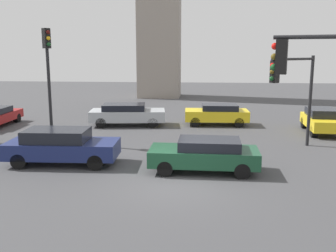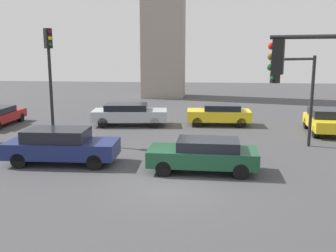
{
  "view_description": "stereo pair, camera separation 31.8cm",
  "coord_description": "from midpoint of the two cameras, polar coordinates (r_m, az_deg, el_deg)",
  "views": [
    {
      "loc": [
        0.79,
        -13.25,
        4.72
      ],
      "look_at": [
        -0.66,
        4.1,
        1.36
      ],
      "focal_mm": 41.13,
      "sensor_mm": 36.0,
      "label": 1
    },
    {
      "loc": [
        1.11,
        -13.22,
        4.72
      ],
      "look_at": [
        -0.66,
        4.1,
        1.36
      ],
      "focal_mm": 41.13,
      "sensor_mm": 36.0,
      "label": 2
    }
  ],
  "objects": [
    {
      "name": "traffic_light_1",
      "position": [
        20.84,
        -16.71,
        8.66
      ],
      "size": [
        0.48,
        0.45,
        5.89
      ],
      "rotation": [
        0.0,
        0.0,
        -0.68
      ],
      "color": "black",
      "rests_on": "ground_plane"
    },
    {
      "name": "car_2",
      "position": [
        25.15,
        -5.42,
        1.82
      ],
      "size": [
        4.98,
        2.53,
        1.41
      ],
      "rotation": [
        0.0,
        0.0,
        0.11
      ],
      "color": "#ADB2B7",
      "rests_on": "ground_plane"
    },
    {
      "name": "traffic_light_0",
      "position": [
        11.68,
        24.16,
        5.65
      ],
      "size": [
        3.28,
        1.12,
        5.47
      ],
      "rotation": [
        0.0,
        0.0,
        2.86
      ],
      "color": "black",
      "rests_on": "ground_plane"
    },
    {
      "name": "ground_plane",
      "position": [
        14.09,
        1.65,
        -8.66
      ],
      "size": [
        94.7,
        94.7,
        0.0
      ],
      "primitive_type": "plane",
      "color": "#424244"
    },
    {
      "name": "traffic_light_2",
      "position": [
        19.22,
        18.57,
        6.1
      ],
      "size": [
        2.5,
        2.19,
        4.55
      ],
      "rotation": [
        0.0,
        0.0,
        -2.43
      ],
      "color": "black",
      "rests_on": "ground_plane"
    },
    {
      "name": "car_0",
      "position": [
        24.42,
        22.56,
        0.75
      ],
      "size": [
        2.01,
        4.03,
        1.43
      ],
      "rotation": [
        0.0,
        0.0,
        -1.63
      ],
      "color": "yellow",
      "rests_on": "ground_plane"
    },
    {
      "name": "car_4",
      "position": [
        25.33,
        7.97,
        1.77
      ],
      "size": [
        4.13,
        1.95,
        1.37
      ],
      "rotation": [
        0.0,
        0.0,
        3.17
      ],
      "color": "yellow",
      "rests_on": "ground_plane"
    },
    {
      "name": "car_6",
      "position": [
        17.04,
        -15.02,
        -2.78
      ],
      "size": [
        4.72,
        2.04,
        1.51
      ],
      "rotation": [
        0.0,
        0.0,
        0.03
      ],
      "color": "navy",
      "rests_on": "ground_plane"
    },
    {
      "name": "car_1",
      "position": [
        15.41,
        5.92,
        -4.2
      ],
      "size": [
        4.35,
        1.86,
        1.33
      ],
      "rotation": [
        0.0,
        0.0,
        3.12
      ],
      "color": "#19472D",
      "rests_on": "ground_plane"
    }
  ]
}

